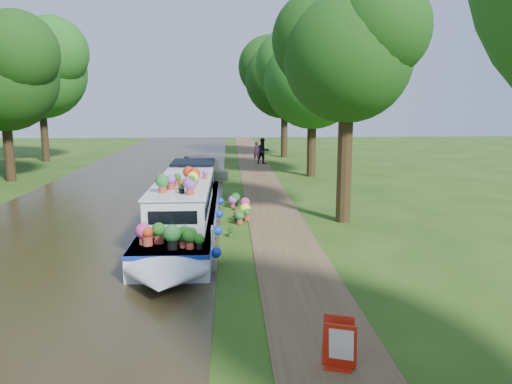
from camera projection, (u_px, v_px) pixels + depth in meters
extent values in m
plane|color=#254511|center=(249.00, 244.00, 16.41)|extent=(100.00, 100.00, 0.00)
cube|color=black|center=(64.00, 247.00, 16.09)|extent=(10.00, 100.00, 0.02)
cube|color=brown|center=(285.00, 243.00, 16.47)|extent=(2.20, 100.00, 0.03)
cube|color=silver|center=(186.00, 217.00, 18.63)|extent=(2.20, 12.00, 0.75)
cube|color=navy|center=(186.00, 208.00, 18.57)|extent=(2.24, 12.04, 0.12)
cube|color=silver|center=(184.00, 197.00, 17.68)|extent=(1.80, 7.00, 1.05)
cube|color=silver|center=(183.00, 182.00, 17.58)|extent=(1.90, 7.10, 0.06)
cube|color=black|center=(209.00, 195.00, 17.72)|extent=(0.03, 6.40, 0.38)
cube|color=black|center=(158.00, 195.00, 17.62)|extent=(0.03, 6.40, 0.38)
cube|color=black|center=(193.00, 162.00, 22.58)|extent=(1.90, 2.40, 0.10)
cube|color=white|center=(212.00, 237.00, 13.27)|extent=(0.04, 0.45, 0.55)
imported|color=#185015|center=(166.00, 183.00, 15.82)|extent=(0.24, 0.27, 0.42)
imported|color=#185015|center=(193.00, 180.00, 16.36)|extent=(0.30, 0.30, 0.41)
cylinder|color=black|center=(344.00, 164.00, 19.15)|extent=(0.56, 0.56, 4.55)
sphere|color=#11360D|center=(348.00, 58.00, 18.44)|extent=(4.80, 4.80, 4.80)
sphere|color=#11360D|center=(380.00, 28.00, 17.62)|extent=(3.60, 3.60, 3.60)
sphere|color=#11360D|center=(322.00, 40.00, 19.10)|extent=(3.84, 3.84, 3.84)
cylinder|color=black|center=(311.00, 146.00, 31.04)|extent=(0.56, 0.56, 3.85)
sphere|color=#185015|center=(313.00, 80.00, 30.32)|extent=(6.00, 6.00, 6.00)
sphere|color=#185015|center=(336.00, 58.00, 29.28)|extent=(4.50, 4.50, 4.50)
sphere|color=#185015|center=(294.00, 65.00, 31.14)|extent=(4.80, 4.80, 4.80)
cylinder|color=black|center=(284.00, 132.00, 41.79)|extent=(0.56, 0.56, 4.20)
sphere|color=#11360D|center=(285.00, 78.00, 41.00)|extent=(6.60, 6.60, 6.60)
sphere|color=#11360D|center=(303.00, 61.00, 39.86)|extent=(4.95, 4.95, 4.95)
sphere|color=#11360D|center=(270.00, 67.00, 41.90)|extent=(5.28, 5.28, 5.28)
cylinder|color=black|center=(9.00, 149.00, 29.11)|extent=(0.56, 0.56, 3.85)
sphere|color=#11360D|center=(2.00, 77.00, 28.38)|extent=(6.20, 6.20, 6.20)
sphere|color=#11360D|center=(16.00, 53.00, 27.31)|extent=(4.65, 4.65, 4.65)
cylinder|color=black|center=(44.00, 133.00, 38.81)|extent=(0.56, 0.56, 4.38)
sphere|color=#185015|center=(40.00, 72.00, 37.98)|extent=(7.00, 7.00, 7.00)
sphere|color=#185015|center=(52.00, 52.00, 36.77)|extent=(5.25, 5.25, 5.25)
sphere|color=#185015|center=(29.00, 59.00, 38.93)|extent=(5.60, 5.60, 5.60)
cube|color=black|center=(202.00, 171.00, 31.67)|extent=(3.37, 5.53, 0.53)
cube|color=black|center=(201.00, 163.00, 31.14)|extent=(2.29, 3.34, 0.62)
cube|color=red|center=(339.00, 366.00, 8.79)|extent=(0.59, 0.53, 0.03)
cube|color=red|center=(341.00, 346.00, 8.61)|extent=(0.59, 0.38, 0.87)
cube|color=red|center=(338.00, 340.00, 8.82)|extent=(0.59, 0.38, 0.87)
cube|color=white|center=(341.00, 345.00, 8.57)|extent=(0.45, 0.27, 0.61)
imported|color=#D85988|center=(257.00, 152.00, 38.67)|extent=(0.62, 0.46, 1.54)
imported|color=black|center=(263.00, 151.00, 37.17)|extent=(1.13, 1.01, 1.93)
imported|color=#2A621D|center=(231.00, 232.00, 17.31)|extent=(0.37, 0.33, 0.37)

